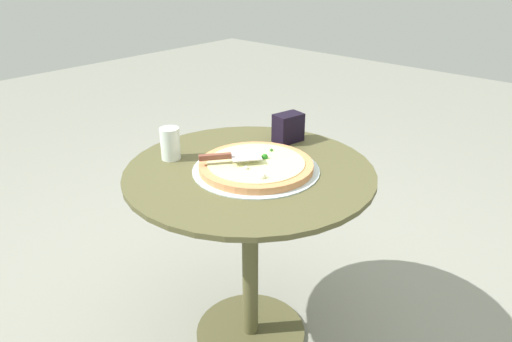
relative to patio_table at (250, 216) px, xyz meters
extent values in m
plane|color=gray|center=(0.00, 0.00, -0.56)|extent=(10.00, 10.00, 0.00)
cylinder|color=brown|center=(0.00, 0.00, 0.18)|extent=(0.87, 0.87, 0.02)
cylinder|color=brown|center=(0.00, 0.00, -0.18)|extent=(0.06, 0.06, 0.71)
cylinder|color=brown|center=(0.00, 0.00, -0.55)|extent=(0.44, 0.44, 0.02)
cylinder|color=silver|center=(-0.02, -0.01, 0.19)|extent=(0.44, 0.44, 0.00)
cylinder|color=tan|center=(-0.02, -0.01, 0.20)|extent=(0.39, 0.39, 0.02)
cylinder|color=beige|center=(-0.02, -0.01, 0.22)|extent=(0.33, 0.33, 0.00)
sphere|color=#F2EFCB|center=(0.00, 0.01, 0.22)|extent=(0.01, 0.01, 0.01)
sphere|color=#F0E4C9|center=(-0.12, 0.07, 0.22)|extent=(0.02, 0.02, 0.02)
sphere|color=#2C6423|center=(0.00, -0.12, 0.22)|extent=(0.01, 0.01, 0.01)
sphere|color=#25761F|center=(-0.03, -0.05, 0.22)|extent=(0.02, 0.02, 0.02)
sphere|color=silver|center=(-0.04, 0.06, 0.22)|extent=(0.01, 0.01, 0.01)
cube|color=silver|center=(0.01, 0.01, 0.24)|extent=(0.12, 0.13, 0.00)
cube|color=brown|center=(0.07, 0.10, 0.24)|extent=(0.08, 0.10, 0.02)
cylinder|color=white|center=(0.27, 0.12, 0.25)|extent=(0.07, 0.07, 0.12)
cube|color=black|center=(0.06, -0.29, 0.24)|extent=(0.09, 0.12, 0.11)
camera|label=1|loc=(-1.01, 1.10, 0.88)|focal=33.51mm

